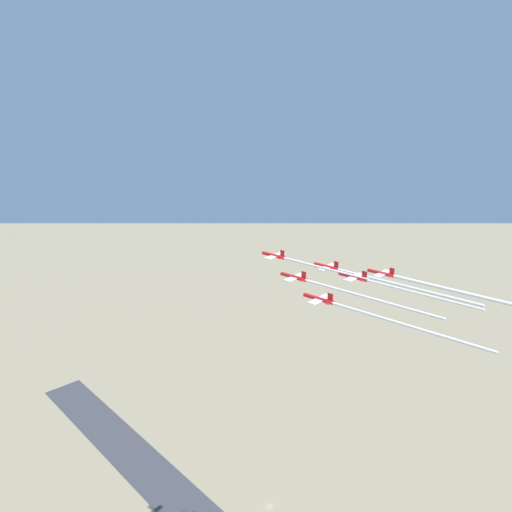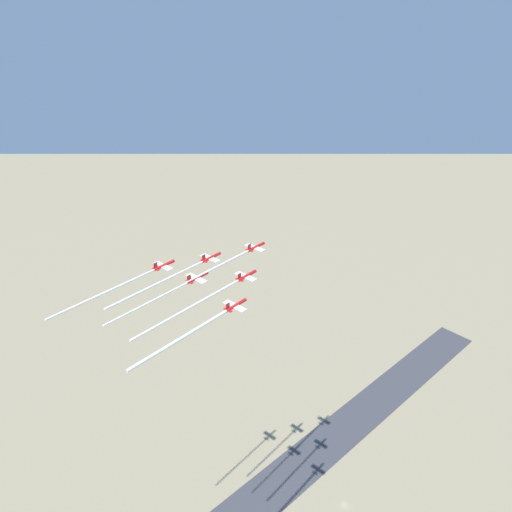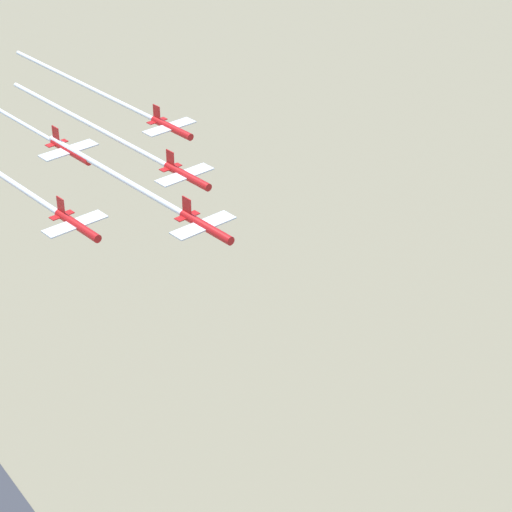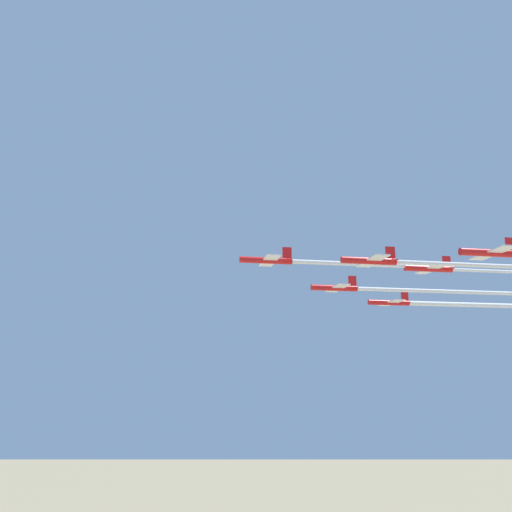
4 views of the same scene
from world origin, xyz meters
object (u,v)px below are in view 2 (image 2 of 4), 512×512
Objects in this scene: jet_1 at (211,258)px; jet_2 at (246,276)px; jet_0 at (255,247)px; jet_5 at (235,306)px; jet_3 at (163,266)px; jet_4 at (197,278)px.

jet_1 is 21.29m from jet_2.
jet_5 is (41.16, -7.85, -4.67)m from jet_0.
jet_3 reaches higher than jet_2.
jet_0 is 36.12m from jet_4.
jet_2 is (20.58, -3.92, -3.32)m from jet_0.
jet_5 is (34.59, 12.05, -2.76)m from jet_1.
jet_5 is (20.58, -3.92, -1.35)m from jet_2.
jet_4 is at bearing -0.00° from jet_3.
jet_0 is 1.00× the size of jet_2.
jet_0 reaches higher than jet_5.
jet_0 reaches higher than jet_4.
jet_3 is (13.14, -39.78, -2.26)m from jet_0.
jet_2 is at bearing 120.47° from jet_5.
jet_1 is 1.00× the size of jet_4.
jet_0 is 21.04m from jet_1.
jet_4 reaches higher than jet_2.
jet_3 is at bearing -150.46° from jet_2.
jet_2 is 36.64m from jet_3.
jet_5 is at bearing 0.00° from jet_4.
jet_2 is at bearing 59.53° from jet_4.
jet_4 reaches higher than jet_3.
jet_4 is (27.15, -23.81, -0.42)m from jet_0.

